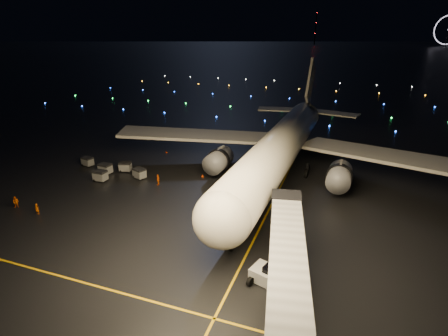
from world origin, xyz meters
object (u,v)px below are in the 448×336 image
at_px(crew_a, 37,209).
at_px(baggage_cart_0, 139,173).
at_px(baggage_cart_1, 125,167).
at_px(baggage_cart_4, 88,161).
at_px(crew_c, 158,180).
at_px(baggage_cart_3, 105,169).
at_px(crew_b, 16,202).
at_px(airliner, 287,121).
at_px(baggage_cart_2, 100,176).
at_px(pushback_tug, 273,275).
at_px(belt_loader, 232,206).

bearing_deg(crew_a, baggage_cart_0, 55.65).
relative_size(baggage_cart_1, baggage_cart_4, 1.00).
xyz_separation_m(crew_c, baggage_cart_0, (-4.39, 1.39, -0.03)).
distance_m(crew_a, baggage_cart_3, 15.37).
bearing_deg(crew_c, baggage_cart_4, -110.91).
height_order(crew_a, baggage_cart_0, baggage_cart_0).
xyz_separation_m(crew_b, baggage_cart_1, (6.37, 16.97, -0.01)).
bearing_deg(airliner, crew_c, -140.50).
height_order(crew_b, baggage_cart_2, baggage_cart_2).
relative_size(pushback_tug, crew_b, 2.48).
bearing_deg(pushback_tug, airliner, 115.76).
height_order(baggage_cart_2, baggage_cart_4, baggage_cart_2).
bearing_deg(crew_c, airliner, 117.99).
bearing_deg(baggage_cart_1, crew_a, -112.77).
height_order(baggage_cart_1, baggage_cart_4, baggage_cart_4).
bearing_deg(crew_b, crew_c, 17.71).
relative_size(airliner, crew_a, 39.80).
height_order(crew_c, baggage_cart_0, crew_c).
height_order(airliner, baggage_cart_3, airliner).
bearing_deg(crew_b, crew_a, -31.30).
xyz_separation_m(belt_loader, crew_a, (-25.18, -8.02, -0.89)).
bearing_deg(baggage_cart_2, crew_b, -111.00).
relative_size(crew_a, baggage_cart_3, 0.74).
bearing_deg(crew_c, baggage_cart_3, -105.91).
xyz_separation_m(pushback_tug, crew_a, (-33.03, 3.19, -0.22)).
xyz_separation_m(pushback_tug, crew_b, (-37.37, 3.68, -0.16)).
height_order(belt_loader, crew_a, belt_loader).
bearing_deg(baggage_cart_0, baggage_cart_4, -167.45).
bearing_deg(baggage_cart_3, baggage_cart_2, -61.15).
distance_m(belt_loader, baggage_cart_2, 24.91).
relative_size(pushback_tug, crew_c, 2.33).
distance_m(belt_loader, crew_c, 15.91).
distance_m(pushback_tug, baggage_cart_3, 38.41).
distance_m(crew_c, baggage_cart_1, 9.11).
bearing_deg(baggage_cart_3, belt_loader, -9.92).
distance_m(crew_b, baggage_cart_0, 18.34).
distance_m(airliner, baggage_cart_2, 32.68).
distance_m(airliner, baggage_cart_0, 26.59).
height_order(pushback_tug, baggage_cart_0, pushback_tug).
relative_size(belt_loader, baggage_cart_0, 3.36).
xyz_separation_m(pushback_tug, baggage_cart_3, (-33.63, 18.55, -0.11)).
height_order(baggage_cart_2, baggage_cart_3, baggage_cart_3).
bearing_deg(pushback_tug, crew_c, 159.48).
distance_m(baggage_cart_1, baggage_cart_3, 3.37).
xyz_separation_m(pushback_tug, crew_c, (-22.51, 17.34, -0.10)).
bearing_deg(crew_a, baggage_cart_2, 74.10).
relative_size(crew_b, baggage_cart_2, 0.81).
bearing_deg(airliner, baggage_cart_0, -149.09).
xyz_separation_m(pushback_tug, baggage_cart_4, (-39.18, 20.64, -0.17)).
xyz_separation_m(baggage_cart_2, baggage_cart_4, (-6.81, 5.08, -0.05)).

